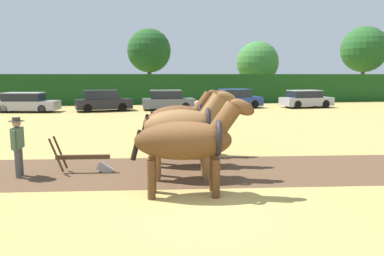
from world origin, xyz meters
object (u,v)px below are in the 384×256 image
draft_horse_lead_left (188,140)px  draft_horse_trail_left (184,123)px  draft_horse_lead_right (185,127)px  parked_car_center (168,100)px  tree_center (258,63)px  draft_horse_trail_right (182,118)px  plow (88,161)px  parked_car_center_right (236,99)px  parked_car_left (26,103)px  parked_car_right (306,99)px  tree_center_left (149,51)px  farmer_at_plow (18,143)px  farmer_beside_team (197,119)px  tree_center_right (364,49)px  parked_car_center_left (103,101)px

draft_horse_lead_left → draft_horse_trail_left: bearing=89.8°
draft_horse_lead_right → parked_car_center: size_ratio=0.66×
tree_center → draft_horse_lead_right: size_ratio=2.44×
tree_center → draft_horse_trail_right: (-12.54, -28.23, -2.80)m
plow → parked_car_center_right: size_ratio=0.41×
draft_horse_lead_left → draft_horse_lead_right: size_ratio=1.09×
draft_horse_lead_right → draft_horse_trail_right: size_ratio=0.97×
parked_car_left → parked_car_center_right: 16.31m
tree_center → parked_car_right: bearing=-88.4°
tree_center → draft_horse_lead_left: size_ratio=2.24×
tree_center_left → farmer_at_plow: tree_center_left is taller
draft_horse_lead_right → plow: draft_horse_lead_right is taller
parked_car_left → parked_car_right: parked_car_right is taller
farmer_beside_team → draft_horse_trail_left: bearing=-48.2°
parked_car_left → tree_center: bearing=36.8°
draft_horse_lead_right → farmer_beside_team: draft_horse_lead_right is taller
draft_horse_trail_right → farmer_at_plow: size_ratio=1.67×
draft_horse_lead_right → parked_car_right: (13.16, 19.71, -0.68)m
tree_center_right → draft_horse_trail_left: size_ratio=2.95×
parked_car_left → parked_car_right: bearing=9.3°
parked_car_center → parked_car_right: parked_car_center is taller
tree_center_left → farmer_at_plow: bearing=-99.4°
tree_center_left → parked_car_center_right: 14.47m
draft_horse_lead_left → parked_car_right: (13.31, 21.15, -0.57)m
draft_horse_lead_left → draft_horse_trail_right: size_ratio=1.05×
tree_center_right → parked_car_center_right: (-19.65, -12.29, -5.03)m
parked_car_left → plow: bearing=-62.2°
farmer_at_plow → parked_car_center_right: bearing=62.8°
tree_center_left → draft_horse_lead_right: (-0.81, -32.48, -3.95)m
tree_center_right → draft_horse_trail_left: (-26.78, -31.24, -4.47)m
draft_horse_lead_right → plow: bearing=165.2°
draft_horse_lead_right → parked_car_center_right: bearing=76.3°
draft_horse_lead_right → farmer_at_plow: draft_horse_lead_right is taller
tree_center → draft_horse_trail_left: tree_center is taller
plow → parked_car_center: 19.10m
draft_horse_lead_right → farmer_beside_team: 4.73m
draft_horse_trail_left → parked_car_right: 22.44m
farmer_at_plow → parked_car_left: farmer_at_plow is taller
draft_horse_lead_right → parked_car_center: 19.71m
plow → parked_car_center_right: (9.94, 19.38, 0.43)m
draft_horse_lead_left → farmer_at_plow: 4.86m
draft_horse_trail_left → farmer_at_plow: bearing=-166.5°
draft_horse_lead_left → parked_car_left: 22.80m
draft_horse_lead_right → farmer_at_plow: 4.53m
parked_car_left → parked_car_right: size_ratio=1.07×
tree_center → parked_car_center_left: tree_center is taller
draft_horse_trail_right → parked_car_left: bearing=125.1°
plow → parked_car_center: bearing=83.5°
tree_center_right → draft_horse_lead_right: tree_center_right is taller
tree_center_left → draft_horse_trail_left: tree_center_left is taller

